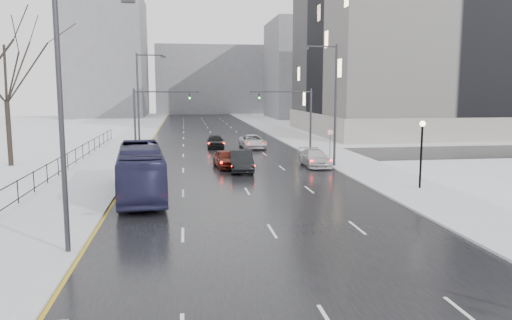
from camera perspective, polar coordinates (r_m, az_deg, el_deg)
name	(u,v)px	position (r m, az deg, el deg)	size (l,w,h in m)	color
road	(217,143)	(59.98, -4.47, 1.92)	(16.00, 150.00, 0.04)	black
cross_road	(225,156)	(48.10, -3.53, 0.42)	(130.00, 10.00, 0.04)	black
sidewalk_left	(127,144)	(60.23, -14.49, 1.77)	(5.00, 150.00, 0.16)	silver
sidewalk_right	(303,141)	(61.55, 5.34, 2.12)	(5.00, 150.00, 0.16)	silver
park_strip	(42,146)	(62.01, -23.25, 1.53)	(14.00, 150.00, 0.12)	white
tree_park_e	(11,167)	(46.28, -26.17, -0.72)	(9.45, 9.45, 13.50)	black
iron_fence	(23,186)	(31.40, -25.05, -2.76)	(0.06, 70.00, 1.30)	black
streetlight_r_mid	(333,99)	(41.31, 8.77, 6.88)	(2.95, 0.25, 10.00)	#2D2D33
streetlight_l_near	(67,110)	(20.02, -20.78, 5.35)	(2.95, 0.25, 10.00)	#2D2D33
streetlight_l_far	(140,97)	(51.71, -13.08, 6.98)	(2.95, 0.25, 10.00)	#2D2D33
lamppost_r_mid	(422,145)	(33.22, 18.40, 1.69)	(0.36, 0.36, 4.28)	black
mast_signal_right	(300,113)	(48.87, 5.06, 5.33)	(6.10, 0.33, 6.50)	#2D2D33
mast_signal_left	(146,114)	(47.71, -12.42, 5.11)	(6.10, 0.33, 6.50)	#2D2D33
no_uturn_sign	(330,135)	(45.61, 8.47, 2.82)	(0.60, 0.06, 2.70)	#2D2D33
civic_building	(444,57)	(81.53, 20.68, 10.92)	(41.00, 31.00, 24.80)	gray
bldg_far_right	(321,70)	(118.95, 7.48, 10.18)	(24.00, 20.00, 22.00)	slate
bldg_far_left	(106,57)	(126.08, -16.77, 11.16)	(18.00, 22.00, 28.00)	slate
bldg_far_center	(212,80)	(139.77, -5.02, 9.07)	(30.00, 18.00, 18.00)	slate
bus	(141,171)	(30.71, -13.04, -1.20)	(2.56, 10.92, 3.04)	#222242
sedan_center_near	(226,159)	(40.88, -3.42, 0.15)	(1.75, 4.34, 1.48)	#5C1A0F
sedan_right_near	(241,161)	(39.03, -1.72, -0.12)	(1.70, 4.88, 1.61)	black
sedan_right_cross	(253,142)	(54.46, -0.39, 2.12)	(2.43, 5.26, 1.46)	silver
sedan_right_far	(315,158)	(41.83, 6.77, 0.23)	(1.96, 4.82, 1.40)	silver
sedan_center_far	(215,141)	(54.87, -4.65, 2.15)	(1.76, 4.38, 1.49)	black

